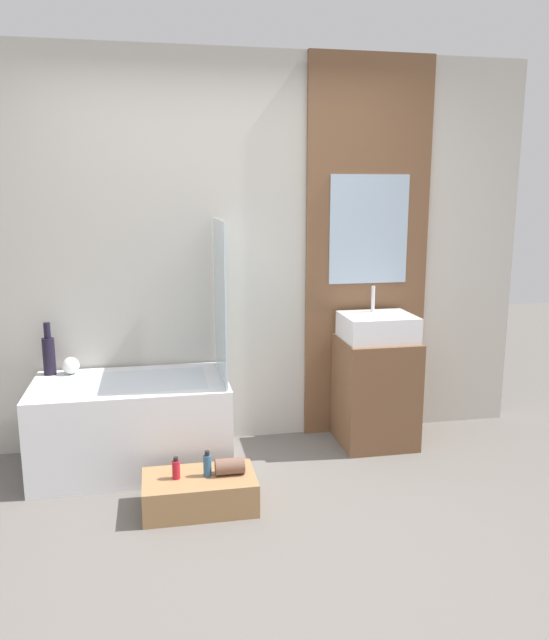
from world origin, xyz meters
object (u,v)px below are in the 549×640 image
(bottle_soap_primary, at_px, (176,469))
(wooden_step_bench, at_px, (200,492))
(vase_round_light, at_px, (71,366))
(bathtub, at_px, (132,424))
(bottle_soap_secondary, at_px, (207,465))
(sink, at_px, (378,327))
(vase_tall_dark, at_px, (49,353))

(bottle_soap_primary, bearing_deg, wooden_step_bench, 0.00)
(vase_round_light, relative_size, bottle_soap_primary, 0.88)
(bathtub, relative_size, bottle_soap_secondary, 8.23)
(wooden_step_bench, relative_size, sink, 1.31)
(wooden_step_bench, xyz_separation_m, sink, (1.26, 0.69, 0.73))
(bathtub, relative_size, vase_round_light, 10.90)
(vase_tall_dark, relative_size, vase_round_light, 3.10)
(bathtub, xyz_separation_m, bottle_soap_primary, (0.25, -0.60, -0.04))
(bathtub, xyz_separation_m, bottle_soap_secondary, (0.42, -0.60, -0.03))
(wooden_step_bench, distance_m, sink, 1.61)
(vase_round_light, height_order, bottle_soap_secondary, vase_round_light)
(bathtub, relative_size, vase_tall_dark, 3.52)
(bathtub, bearing_deg, bottle_soap_secondary, -55.46)
(bathtub, distance_m, sink, 1.71)
(wooden_step_bench, bearing_deg, vase_round_light, 131.60)
(sink, distance_m, bottle_soap_secondary, 1.50)
(wooden_step_bench, xyz_separation_m, vase_tall_dark, (-0.87, 0.85, 0.61))
(bottle_soap_primary, distance_m, bottle_soap_secondary, 0.17)
(sink, bearing_deg, vase_round_light, 175.74)
(sink, bearing_deg, bathtub, -176.98)
(bathtub, height_order, vase_tall_dark, vase_tall_dark)
(vase_round_light, bearing_deg, bathtub, -32.05)
(bottle_soap_primary, bearing_deg, bottle_soap_secondary, 0.00)
(bathtub, height_order, wooden_step_bench, bathtub)
(sink, height_order, vase_tall_dark, sink)
(sink, relative_size, bottle_soap_secondary, 3.25)
(vase_round_light, bearing_deg, bottle_soap_primary, -53.44)
(vase_round_light, xyz_separation_m, bottle_soap_primary, (0.62, -0.84, -0.38))
(vase_round_light, bearing_deg, vase_tall_dark, 172.97)
(bathtub, distance_m, wooden_step_bench, 0.73)
(bathtub, bearing_deg, sink, 3.02)
(bathtub, distance_m, vase_round_light, 0.55)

